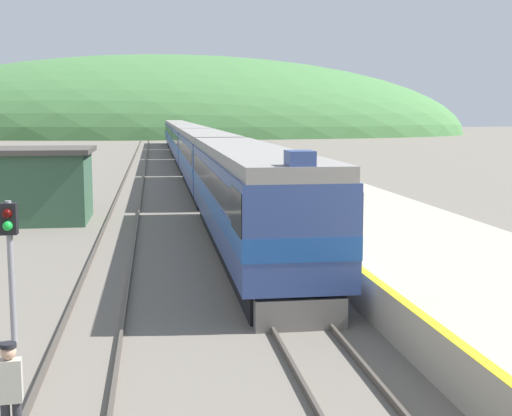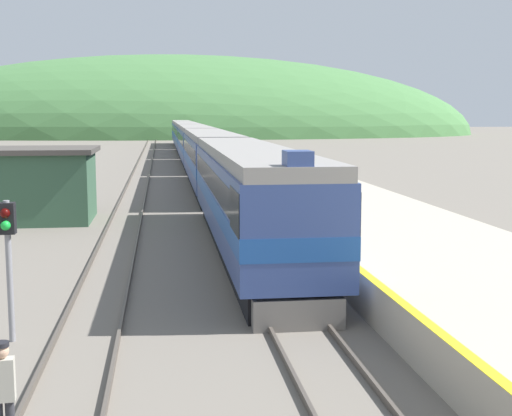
{
  "view_description": "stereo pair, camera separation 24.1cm",
  "coord_description": "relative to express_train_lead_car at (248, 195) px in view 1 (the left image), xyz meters",
  "views": [
    {
      "loc": [
        -3.44,
        -3.69,
        5.2
      ],
      "look_at": [
        -0.4,
        17.49,
        2.34
      ],
      "focal_mm": 50.0,
      "sensor_mm": 36.0,
      "label": 1
    },
    {
      "loc": [
        -3.2,
        -3.72,
        5.2
      ],
      "look_at": [
        -0.4,
        17.49,
        2.34
      ],
      "focal_mm": 50.0,
      "sensor_mm": 36.0,
      "label": 2
    }
  ],
  "objects": [
    {
      "name": "distant_hills",
      "position": [
        0.0,
        142.32,
        -2.16
      ],
      "size": [
        142.68,
        64.21,
        36.83
      ],
      "color": "#477A42",
      "rests_on": "ground"
    },
    {
      "name": "carriage_fourth",
      "position": [
        0.0,
        65.31,
        -0.01
      ],
      "size": [
        2.91,
        20.95,
        3.95
      ],
      "color": "black",
      "rests_on": "ground"
    },
    {
      "name": "express_train_lead_car",
      "position": [
        0.0,
        0.0,
        0.0
      ],
      "size": [
        2.92,
        20.11,
        4.31
      ],
      "color": "black",
      "rests_on": "ground"
    },
    {
      "name": "station_shed",
      "position": [
        -10.52,
        9.18,
        -0.37
      ],
      "size": [
        8.33,
        4.98,
        3.54
      ],
      "color": "#385B42",
      "rests_on": "ground"
    },
    {
      "name": "carriage_fifth",
      "position": [
        0.0,
        87.15,
        -0.01
      ],
      "size": [
        2.91,
        20.95,
        3.95
      ],
      "color": "black",
      "rests_on": "ground"
    },
    {
      "name": "track_siding",
      "position": [
        -4.98,
        47.72,
        -2.08
      ],
      "size": [
        1.52,
        180.0,
        0.16
      ],
      "color": "#4C443D",
      "rests_on": "ground"
    },
    {
      "name": "track_main",
      "position": [
        0.0,
        47.72,
        -2.08
      ],
      "size": [
        1.52,
        180.0,
        0.16
      ],
      "color": "#4C443D",
      "rests_on": "ground"
    },
    {
      "name": "carriage_third",
      "position": [
        0.0,
        43.48,
        -0.01
      ],
      "size": [
        2.91,
        20.95,
        3.95
      ],
      "color": "black",
      "rests_on": "ground"
    },
    {
      "name": "carriage_second",
      "position": [
        0.0,
        21.64,
        -0.01
      ],
      "size": [
        2.91,
        20.95,
        3.95
      ],
      "color": "black",
      "rests_on": "ground"
    },
    {
      "name": "track_worker",
      "position": [
        -5.66,
        -15.26,
        -1.14
      ],
      "size": [
        0.38,
        0.25,
        1.78
      ],
      "color": "#2D2D33",
      "rests_on": "ground"
    },
    {
      "name": "platform",
      "position": [
        5.29,
        27.72,
        -1.61
      ],
      "size": [
        6.94,
        140.0,
        1.11
      ],
      "color": "#B2A893",
      "rests_on": "ground"
    },
    {
      "name": "signal_post_siding",
      "position": [
        -6.68,
        -9.65,
        0.19
      ],
      "size": [
        0.36,
        0.42,
        3.26
      ],
      "color": "gray",
      "rests_on": "ground"
    }
  ]
}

